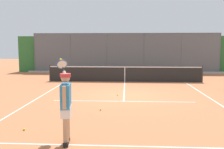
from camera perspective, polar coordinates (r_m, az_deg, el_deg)
ground_plane at (r=11.87m, az=2.70°, el=-4.65°), size 60.00×60.00×0.00m
court_line_markings at (r=10.39m, az=2.61°, el=-6.25°), size 7.59×10.47×0.01m
fence_backdrop at (r=21.99m, az=3.01°, el=4.54°), size 18.46×1.37×3.31m
tennis_net at (r=16.18m, az=2.88°, el=0.13°), size 9.75×0.09×1.07m
tennis_player at (r=6.06m, az=-10.30°, el=-6.21°), size 0.59×1.36×1.96m
tennis_ball_by_sideline at (r=9.16m, az=-2.58°, el=-7.82°), size 0.07×0.07×0.07m
tennis_ball_near_net at (r=7.48m, az=-19.10°, el=-11.51°), size 0.07×0.07×0.07m
tennis_ball_near_baseline at (r=11.74m, az=1.25°, el=-4.60°), size 0.07×0.07×0.07m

